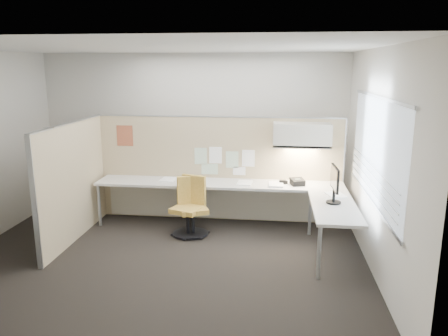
# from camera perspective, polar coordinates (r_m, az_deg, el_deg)

# --- Properties ---
(floor) EXTENTS (5.50, 4.50, 0.01)m
(floor) POSITION_cam_1_polar(r_m,az_deg,el_deg) (6.25, -7.70, -11.27)
(floor) COLOR black
(floor) RESTS_ON ground
(ceiling) EXTENTS (5.50, 4.50, 0.01)m
(ceiling) POSITION_cam_1_polar(r_m,az_deg,el_deg) (5.70, -8.59, 15.41)
(ceiling) COLOR white
(ceiling) RESTS_ON wall_back
(wall_back) EXTENTS (5.50, 0.02, 2.80)m
(wall_back) POSITION_cam_1_polar(r_m,az_deg,el_deg) (7.98, -4.04, 4.70)
(wall_back) COLOR beige
(wall_back) RESTS_ON ground
(wall_front) EXTENTS (5.50, 0.02, 2.80)m
(wall_front) POSITION_cam_1_polar(r_m,az_deg,el_deg) (3.76, -16.83, -5.50)
(wall_front) COLOR beige
(wall_front) RESTS_ON ground
(wall_right) EXTENTS (0.02, 4.50, 2.80)m
(wall_right) POSITION_cam_1_polar(r_m,az_deg,el_deg) (5.77, 19.33, 0.74)
(wall_right) COLOR beige
(wall_right) RESTS_ON ground
(window_pane) EXTENTS (0.01, 2.80, 1.30)m
(window_pane) POSITION_cam_1_polar(r_m,az_deg,el_deg) (5.74, 19.20, 2.21)
(window_pane) COLOR #9EABB8
(window_pane) RESTS_ON wall_right
(partition_back) EXTENTS (4.10, 0.06, 1.75)m
(partition_back) POSITION_cam_1_polar(r_m,az_deg,el_deg) (7.36, -0.69, -0.14)
(partition_back) COLOR tan
(partition_back) RESTS_ON floor
(partition_left) EXTENTS (0.06, 2.20, 1.75)m
(partition_left) POSITION_cam_1_polar(r_m,az_deg,el_deg) (6.91, -19.04, -1.76)
(partition_left) COLOR tan
(partition_left) RESTS_ON floor
(desk) EXTENTS (4.00, 2.07, 0.73)m
(desk) POSITION_cam_1_polar(r_m,az_deg,el_deg) (6.94, 1.94, -3.31)
(desk) COLOR beige
(desk) RESTS_ON floor
(overhead_bin) EXTENTS (0.90, 0.36, 0.38)m
(overhead_bin) POSITION_cam_1_polar(r_m,az_deg,el_deg) (6.99, 10.14, 4.25)
(overhead_bin) COLOR beige
(overhead_bin) RESTS_ON partition_back
(task_light_strip) EXTENTS (0.60, 0.06, 0.02)m
(task_light_strip) POSITION_cam_1_polar(r_m,az_deg,el_deg) (7.02, 10.08, 2.55)
(task_light_strip) COLOR #FFEABF
(task_light_strip) RESTS_ON overhead_bin
(pinned_papers) EXTENTS (1.01, 0.00, 0.47)m
(pinned_papers) POSITION_cam_1_polar(r_m,az_deg,el_deg) (7.28, -0.11, 0.99)
(pinned_papers) COLOR #8CBF8C
(pinned_papers) RESTS_ON partition_back
(poster) EXTENTS (0.28, 0.00, 0.35)m
(poster) POSITION_cam_1_polar(r_m,az_deg,el_deg) (7.59, -12.83, 4.13)
(poster) COLOR #E4501C
(poster) RESTS_ON partition_back
(chair_left) EXTENTS (0.54, 0.56, 0.91)m
(chair_left) POSITION_cam_1_polar(r_m,az_deg,el_deg) (6.81, -4.50, -5.24)
(chair_left) COLOR black
(chair_left) RESTS_ON floor
(chair_right) EXTENTS (0.55, 0.56, 0.89)m
(chair_right) POSITION_cam_1_polar(r_m,az_deg,el_deg) (6.82, -4.22, -5.28)
(chair_right) COLOR black
(chair_right) RESTS_ON floor
(monitor) EXTENTS (0.20, 0.49, 0.51)m
(monitor) POSITION_cam_1_polar(r_m,az_deg,el_deg) (6.12, 14.25, -1.83)
(monitor) COLOR black
(monitor) RESTS_ON desk
(phone) EXTENTS (0.26, 0.25, 0.12)m
(phone) POSITION_cam_1_polar(r_m,az_deg,el_deg) (7.00, 9.52, -1.81)
(phone) COLOR black
(phone) RESTS_ON desk
(stapler) EXTENTS (0.14, 0.04, 0.05)m
(stapler) POSITION_cam_1_polar(r_m,az_deg,el_deg) (7.06, 7.77, -1.84)
(stapler) COLOR black
(stapler) RESTS_ON desk
(tape_dispenser) EXTENTS (0.10, 0.06, 0.06)m
(tape_dispenser) POSITION_cam_1_polar(r_m,az_deg,el_deg) (7.05, 7.68, -1.82)
(tape_dispenser) COLOR black
(tape_dispenser) RESTS_ON desk
(coat_hook) EXTENTS (0.18, 0.47, 1.41)m
(coat_hook) POSITION_cam_1_polar(r_m,az_deg,el_deg) (6.33, -22.34, 1.62)
(coat_hook) COLOR silver
(coat_hook) RESTS_ON partition_left
(paper_stack_0) EXTENTS (0.26, 0.32, 0.02)m
(paper_stack_0) POSITION_cam_1_polar(r_m,az_deg,el_deg) (7.28, -7.27, -1.50)
(paper_stack_0) COLOR white
(paper_stack_0) RESTS_ON desk
(paper_stack_1) EXTENTS (0.25, 0.31, 0.03)m
(paper_stack_1) POSITION_cam_1_polar(r_m,az_deg,el_deg) (7.03, -4.31, -1.90)
(paper_stack_1) COLOR white
(paper_stack_1) RESTS_ON desk
(paper_stack_2) EXTENTS (0.25, 0.31, 0.02)m
(paper_stack_2) POSITION_cam_1_polar(r_m,az_deg,el_deg) (7.01, 2.72, -1.97)
(paper_stack_2) COLOR white
(paper_stack_2) RESTS_ON desk
(paper_stack_3) EXTENTS (0.23, 0.30, 0.03)m
(paper_stack_3) POSITION_cam_1_polar(r_m,az_deg,el_deg) (6.95, 6.80, -2.16)
(paper_stack_3) COLOR white
(paper_stack_3) RESTS_ON desk
(paper_stack_4) EXTENTS (0.31, 0.35, 0.02)m
(paper_stack_4) POSITION_cam_1_polar(r_m,az_deg,el_deg) (6.56, 14.35, -3.43)
(paper_stack_4) COLOR white
(paper_stack_4) RESTS_ON desk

